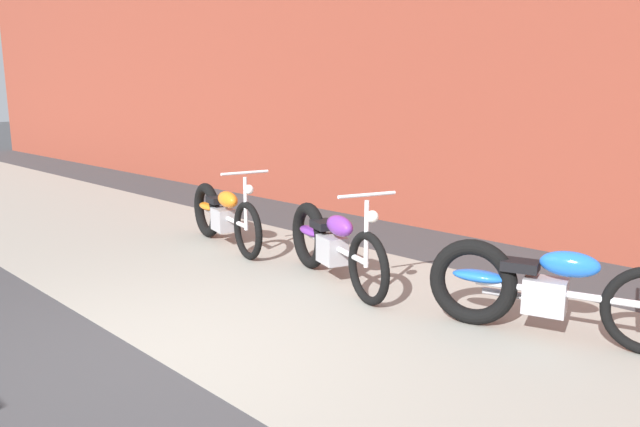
{
  "coord_description": "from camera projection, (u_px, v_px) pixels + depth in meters",
  "views": [
    {
      "loc": [
        3.71,
        -2.03,
        1.9
      ],
      "look_at": [
        -0.35,
        2.02,
        0.75
      ],
      "focal_mm": 33.76,
      "sensor_mm": 36.0,
      "label": 1
    }
  ],
  "objects": [
    {
      "name": "ground_plane",
      "position": [
        157.0,
        360.0,
        4.35
      ],
      "size": [
        80.0,
        80.0,
        0.0
      ],
      "primitive_type": "plane",
      "color": "#38383A"
    },
    {
      "name": "sidewalk_slab",
      "position": [
        326.0,
        302.0,
        5.57
      ],
      "size": [
        36.0,
        3.5,
        0.01
      ],
      "primitive_type": "cube",
      "color": "gray",
      "rests_on": "ground"
    },
    {
      "name": "brick_building_wall",
      "position": [
        523.0,
        7.0,
        7.38
      ],
      "size": [
        36.0,
        0.5,
        5.89
      ],
      "primitive_type": "cube",
      "color": "brown",
      "rests_on": "ground"
    },
    {
      "name": "motorcycle_orange",
      "position": [
        221.0,
        214.0,
        7.61
      ],
      "size": [
        1.97,
        0.74,
        1.03
      ],
      "rotation": [
        0.0,
        0.0,
        -0.24
      ],
      "color": "black",
      "rests_on": "ground"
    },
    {
      "name": "motorcycle_purple",
      "position": [
        329.0,
        242.0,
        6.16
      ],
      "size": [
        1.93,
        0.88,
        1.03
      ],
      "rotation": [
        0.0,
        0.0,
        -0.34
      ],
      "color": "black",
      "rests_on": "ground"
    },
    {
      "name": "motorcycle_blue",
      "position": [
        535.0,
        287.0,
        4.74
      ],
      "size": [
        1.95,
        0.81,
        1.03
      ],
      "rotation": [
        0.0,
        0.0,
        0.29
      ],
      "color": "black",
      "rests_on": "ground"
    }
  ]
}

